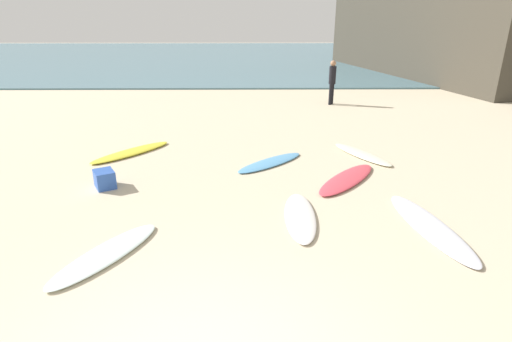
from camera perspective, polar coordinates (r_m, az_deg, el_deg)
name	(u,v)px	position (r m, az deg, el deg)	size (l,w,h in m)	color
ocean_water	(245,55)	(40.37, -1.61, 16.15)	(120.00, 40.00, 0.08)	slate
surfboard_0	(362,154)	(10.72, 14.80, 2.34)	(0.50, 2.08, 0.08)	silver
surfboard_1	(106,254)	(6.49, -20.51, -10.97)	(0.56, 2.03, 0.08)	silver
surfboard_2	(347,179)	(8.98, 12.82, -1.12)	(0.59, 2.28, 0.08)	#DF4553
surfboard_3	(300,216)	(7.19, 6.28, -6.42)	(0.54, 1.94, 0.07)	silver
surfboard_4	(430,226)	(7.43, 23.49, -7.24)	(0.60, 2.53, 0.07)	white
surfboard_5	(131,152)	(11.03, -17.30, 2.59)	(0.56, 2.37, 0.08)	yellow
surfboard_6	(270,162)	(9.80, 2.06, 1.23)	(0.53, 2.08, 0.06)	#569CD1
beachgoer_near	(332,80)	(16.99, 10.78, 12.58)	(0.38, 0.38, 1.76)	black
beach_cooler	(105,179)	(8.94, -20.72, -1.08)	(0.47, 0.37, 0.37)	#2D56B2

